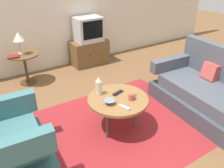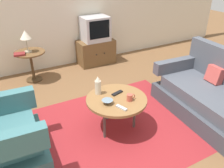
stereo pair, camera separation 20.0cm
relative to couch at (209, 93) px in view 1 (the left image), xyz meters
name	(u,v)px [view 1 (the left image)]	position (x,y,z in m)	size (l,w,h in m)	color
ground_plane	(117,131)	(-1.43, 0.30, -0.30)	(16.00, 16.00, 0.00)	brown
back_wall	(43,1)	(-1.43, 2.87, 1.05)	(9.00, 0.12, 2.70)	beige
area_rug	(118,127)	(-1.39, 0.37, -0.30)	(2.41, 1.97, 0.00)	maroon
couch	(209,93)	(0.00, 0.00, 0.00)	(0.96, 1.68, 0.93)	#3E424B
coffee_table	(118,100)	(-1.39, 0.37, 0.14)	(0.79, 0.79, 0.48)	olive
side_table	(25,62)	(-2.06, 2.37, 0.12)	(0.54, 0.54, 0.57)	brown
tv_stand	(89,52)	(-0.66, 2.56, -0.04)	(0.78, 0.46, 0.52)	brown
television	(88,29)	(-0.66, 2.57, 0.47)	(0.55, 0.45, 0.50)	#B7B7BC
table_lamp	(18,38)	(-2.08, 2.38, 0.57)	(0.19, 0.19, 0.39)	#9E937A
vase	(99,86)	(-1.54, 0.59, 0.30)	(0.08, 0.08, 0.26)	beige
mug	(132,97)	(-1.26, 0.25, 0.22)	(0.12, 0.07, 0.09)	#B74C3D
bowl	(110,102)	(-1.55, 0.31, 0.20)	(0.14, 0.14, 0.05)	slate
tv_remote_dark	(118,93)	(-1.32, 0.47, 0.19)	(0.17, 0.09, 0.02)	black
tv_remote_silver	(124,107)	(-1.45, 0.14, 0.19)	(0.09, 0.16, 0.02)	#B2B2B7
book	(13,57)	(-2.24, 2.29, 0.29)	(0.21, 0.18, 0.03)	maroon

